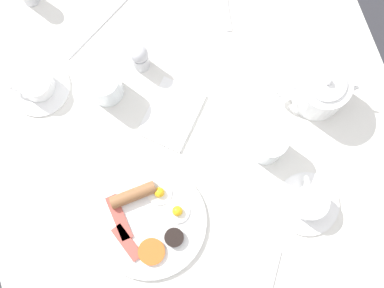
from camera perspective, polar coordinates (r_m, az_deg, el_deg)
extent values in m
plane|color=#333338|center=(2.00, 0.00, -4.01)|extent=(8.00, 8.00, 0.00)
cube|color=silver|center=(1.32, 0.00, -0.29)|extent=(1.05, 1.08, 0.03)
cylinder|color=brown|center=(1.84, -19.27, 7.48)|extent=(0.04, 0.04, 0.67)
cylinder|color=white|center=(1.28, -4.59, -8.22)|extent=(0.27, 0.27, 0.01)
cylinder|color=white|center=(1.27, -1.56, -7.19)|extent=(0.06, 0.06, 0.00)
sphere|color=yellow|center=(1.26, -1.57, -7.16)|extent=(0.02, 0.02, 0.02)
cylinder|color=white|center=(1.27, -3.49, -5.22)|extent=(0.06, 0.06, 0.00)
sphere|color=yellow|center=(1.26, -3.52, -5.17)|extent=(0.02, 0.02, 0.02)
cylinder|color=brown|center=(1.26, -6.30, -5.42)|extent=(0.11, 0.04, 0.03)
cube|color=#B74C42|center=(1.28, -7.78, -7.77)|extent=(0.04, 0.11, 0.01)
cube|color=#B74C42|center=(1.27, -6.96, -10.39)|extent=(0.06, 0.10, 0.01)
cylinder|color=#D16023|center=(1.26, -4.34, -11.38)|extent=(0.06, 0.06, 0.01)
cylinder|color=black|center=(1.26, -1.92, -9.94)|extent=(0.05, 0.05, 0.02)
cylinder|color=white|center=(1.32, 13.59, 5.59)|extent=(0.13, 0.13, 0.11)
cylinder|color=white|center=(1.26, 14.21, 6.34)|extent=(0.09, 0.09, 0.01)
sphere|color=white|center=(1.25, 14.35, 6.52)|extent=(0.02, 0.02, 0.02)
cone|color=white|center=(1.33, 17.03, 5.82)|extent=(0.06, 0.03, 0.05)
torus|color=white|center=(1.30, 10.69, 5.48)|extent=(0.09, 0.03, 0.09)
cylinder|color=white|center=(1.39, -15.95, 5.85)|extent=(0.15, 0.15, 0.01)
cylinder|color=white|center=(1.36, -16.28, 6.21)|extent=(0.08, 0.08, 0.05)
cylinder|color=olive|center=(1.36, -16.22, 6.14)|extent=(0.07, 0.07, 0.04)
torus|color=white|center=(1.37, -18.06, 5.77)|extent=(0.04, 0.01, 0.04)
cylinder|color=white|center=(1.31, 12.19, -6.26)|extent=(0.15, 0.15, 0.01)
cylinder|color=white|center=(1.28, 12.46, -6.15)|extent=(0.08, 0.08, 0.05)
cylinder|color=olive|center=(1.28, 12.41, -6.17)|extent=(0.07, 0.07, 0.04)
torus|color=white|center=(1.28, 12.15, -4.19)|extent=(0.01, 0.04, 0.04)
cylinder|color=white|center=(1.26, 8.09, 0.00)|extent=(0.08, 0.08, 0.11)
cylinder|color=white|center=(1.31, -9.34, 6.20)|extent=(0.08, 0.08, 0.10)
cylinder|color=#BCBCC1|center=(1.33, -5.49, 8.85)|extent=(0.04, 0.04, 0.06)
sphere|color=#BCBCC1|center=(1.29, -5.68, 9.53)|extent=(0.04, 0.04, 0.04)
cube|color=white|center=(1.32, -2.18, 3.19)|extent=(0.19, 0.20, 0.01)
cube|color=silver|center=(1.42, 3.52, 15.03)|extent=(0.05, 0.17, 0.00)
cube|color=silver|center=(1.41, -10.16, 12.14)|extent=(0.20, 0.12, 0.00)
cube|color=silver|center=(1.29, 8.27, -14.92)|extent=(0.11, 0.15, 0.00)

